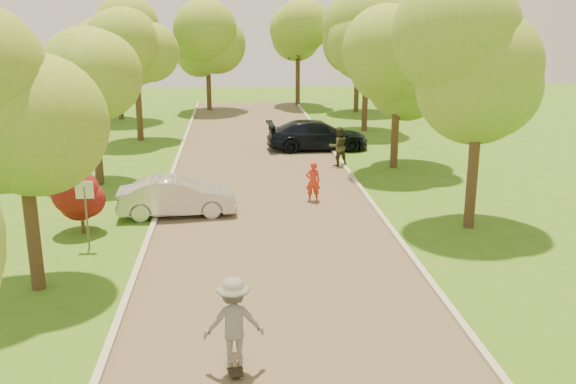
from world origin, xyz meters
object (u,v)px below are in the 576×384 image
object	(u,v)px
silver_sedan	(177,197)
person_olive	(338,146)
longboard	(235,365)
skateboarder	(234,322)
dark_sedan	(317,135)
person_striped	(313,182)
street_sign	(85,200)

from	to	relation	value
silver_sedan	person_olive	world-z (taller)	person_olive
longboard	skateboarder	distance (m)	0.97
dark_sedan	skateboarder	distance (m)	22.51
dark_sedan	longboard	xyz separation A→B (m)	(-4.59, -22.04, -0.68)
dark_sedan	silver_sedan	bearing A→B (deg)	148.06
skateboarder	person_striped	distance (m)	12.58
street_sign	person_olive	distance (m)	14.28
street_sign	person_striped	world-z (taller)	street_sign
dark_sedan	person_olive	world-z (taller)	person_olive
silver_sedan	longboard	distance (m)	10.97
street_sign	dark_sedan	size ratio (longest dim) A/B	0.40
person_striped	silver_sedan	bearing A→B (deg)	13.59
street_sign	dark_sedan	world-z (taller)	street_sign
person_olive	skateboarder	bearing A→B (deg)	62.01
street_sign	longboard	xyz separation A→B (m)	(4.51, -7.53, -1.46)
longboard	person_olive	distance (m)	18.81
street_sign	person_striped	bearing A→B (deg)	31.30
silver_sedan	person_striped	bearing A→B (deg)	-78.33
street_sign	dark_sedan	bearing A→B (deg)	57.90
street_sign	silver_sedan	bearing A→B (deg)	52.35
silver_sedan	dark_sedan	world-z (taller)	dark_sedan
dark_sedan	person_olive	distance (m)	3.99
longboard	person_striped	world-z (taller)	person_striped
silver_sedan	person_olive	xyz separation A→B (m)	(7.10, 7.31, 0.25)
dark_sedan	person_olive	bearing A→B (deg)	-174.36
street_sign	skateboarder	xyz separation A→B (m)	(4.51, -7.53, -0.49)
dark_sedan	longboard	distance (m)	22.52
street_sign	silver_sedan	world-z (taller)	street_sign
dark_sedan	skateboarder	bearing A→B (deg)	166.66
longboard	person_olive	xyz separation A→B (m)	(5.09, 18.08, 0.85)
street_sign	dark_sedan	xyz separation A→B (m)	(9.10, 14.51, -0.77)
dark_sedan	person_olive	size ratio (longest dim) A/B	2.86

